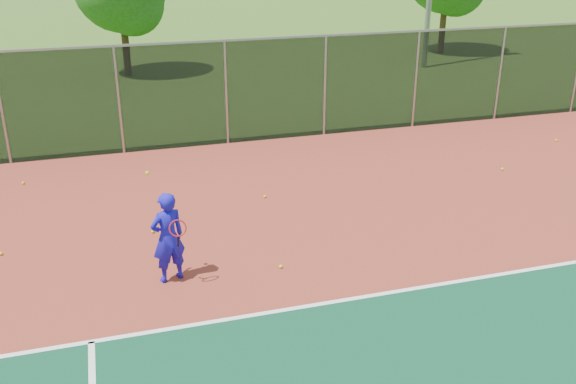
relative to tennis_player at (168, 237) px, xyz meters
name	(u,v)px	position (x,y,z in m)	size (l,w,h in m)	color
court_apron	(519,306)	(5.57, -2.57, -0.87)	(30.00, 20.00, 0.02)	maroon
fence_back	(325,85)	(5.57, 7.43, 0.68)	(30.00, 0.06, 3.03)	black
tennis_player	(168,237)	(0.00, 0.00, 0.00)	(0.72, 0.71, 2.11)	#1913B7
practice_ball_0	(265,196)	(2.59, 3.16, -0.82)	(0.07, 0.07, 0.07)	#D0CF18
practice_ball_1	(556,140)	(11.99, 4.80, -0.82)	(0.07, 0.07, 0.07)	#D0CF18
practice_ball_2	(1,254)	(-3.09, 1.87, -0.82)	(0.07, 0.07, 0.07)	#D0CF18
practice_ball_3	(153,232)	(-0.14, 2.01, -0.82)	(0.07, 0.07, 0.07)	#D0CF18
practice_ball_4	(281,267)	(2.04, -0.17, -0.82)	(0.07, 0.07, 0.07)	#D0CF18
practice_ball_5	(502,169)	(9.05, 3.16, -0.82)	(0.07, 0.07, 0.07)	#D0CF18
practice_ball_6	(23,183)	(-2.98, 5.69, -0.82)	(0.07, 0.07, 0.07)	#D0CF18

